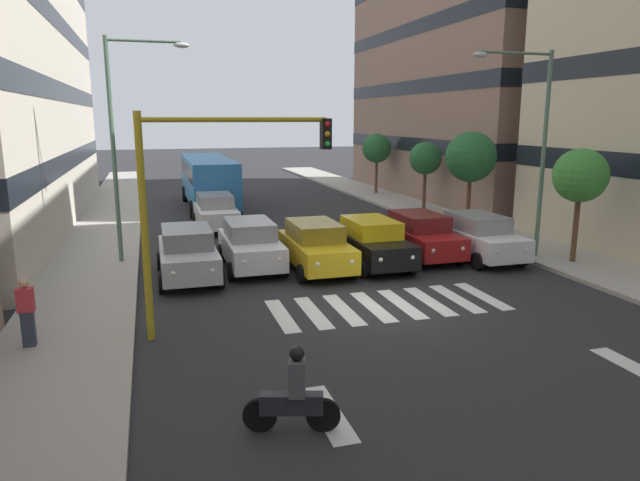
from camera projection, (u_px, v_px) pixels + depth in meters
ground_plane at (387, 305)px, 16.74m from camera, size 180.00×180.00×0.00m
sidewalk_left at (627, 280)px, 19.10m from camera, size 3.17×90.00×0.15m
sidewalk_right at (69, 333)px, 14.35m from camera, size 3.17×90.00×0.15m
building_left_block_0 at (475, 32)px, 38.27m from camera, size 9.55×21.09×21.81m
crosswalk_markings at (387, 305)px, 16.74m from camera, size 6.75×2.80×0.01m
lane_arrow_0 at (635, 367)px, 12.55m from camera, size 0.50×2.20×0.01m
lane_arrow_1 at (328, 413)px, 10.61m from camera, size 0.50×2.20×0.01m
car_0 at (478, 236)px, 22.07m from camera, size 2.02×4.44×1.72m
car_1 at (420, 235)px, 22.30m from camera, size 2.02×4.44×1.72m
car_2 at (372, 242)px, 21.04m from camera, size 2.02×4.44×1.72m
car_3 at (316, 246)px, 20.43m from camera, size 2.02×4.44×1.72m
car_4 at (250, 244)px, 20.71m from camera, size 2.02×4.44×1.72m
car_5 at (188, 253)px, 19.37m from camera, size 2.02×4.44×1.72m
car_row2_0 at (216, 211)px, 27.92m from camera, size 2.02×4.44×1.72m
bus_behind_traffic at (208, 177)px, 34.46m from camera, size 2.78×10.50×3.00m
motorcycle_with_rider at (293, 397)px, 9.89m from camera, size 1.66×0.57×1.57m
traffic_light_gantry at (201, 187)px, 13.77m from camera, size 4.70×0.36×5.50m
street_lamp_left at (533, 133)px, 20.97m from camera, size 3.24×0.28×7.57m
street_lamp_right at (125, 129)px, 20.38m from camera, size 2.90×0.28×7.96m
street_tree_0 at (580, 176)px, 20.61m from camera, size 1.94×1.94×4.14m
street_tree_1 at (471, 157)px, 27.70m from camera, size 2.44×2.44×4.57m
street_tree_2 at (425, 159)px, 33.09m from camera, size 1.88×1.88×3.85m
street_tree_3 at (377, 149)px, 40.09m from camera, size 2.02×2.02×4.12m
pedestrian_waiting at (26, 311)px, 13.19m from camera, size 0.36×0.24×1.63m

